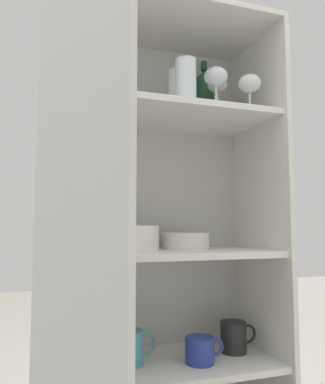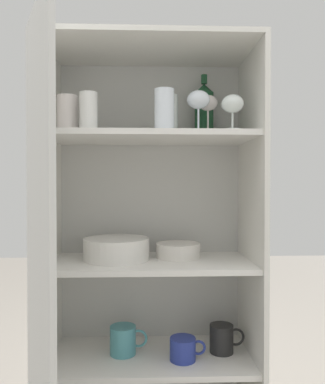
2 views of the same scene
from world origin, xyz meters
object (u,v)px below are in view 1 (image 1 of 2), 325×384
coffee_mug_primary (234,337)px  wine_bottle (204,98)px  mixing_bowl_large (185,240)px  plate_stack_white (121,238)px

coffee_mug_primary → wine_bottle: bearing=117.6°
wine_bottle → coffee_mug_primary: 0.88m
wine_bottle → coffee_mug_primary: wine_bottle is taller
coffee_mug_primary → mixing_bowl_large: bearing=166.6°
mixing_bowl_large → coffee_mug_primary: mixing_bowl_large is taller
wine_bottle → plate_stack_white: bearing=-164.5°
wine_bottle → mixing_bowl_large: bearing=-149.0°
coffee_mug_primary → plate_stack_white: bearing=178.7°
plate_stack_white → mixing_bowl_large: plate_stack_white is taller
plate_stack_white → wine_bottle: bearing=15.5°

